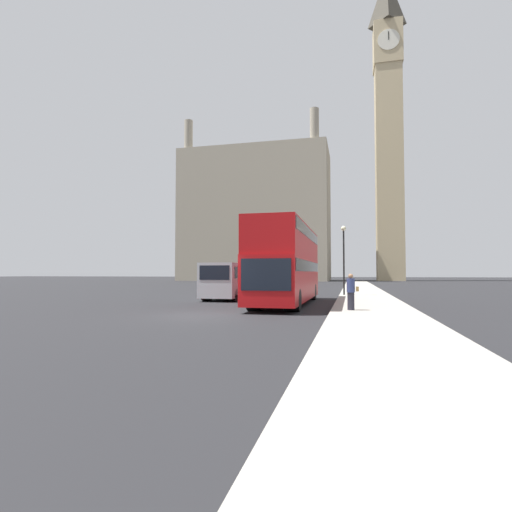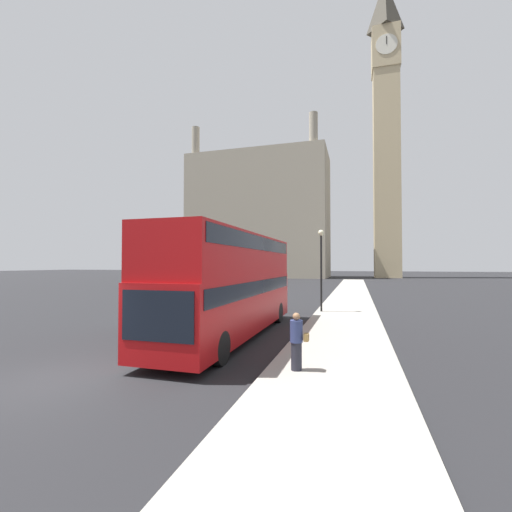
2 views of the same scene
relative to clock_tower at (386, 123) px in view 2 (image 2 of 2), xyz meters
name	(u,v)px [view 2 (image 2 of 2)]	position (x,y,z in m)	size (l,w,h in m)	color
ground_plane	(56,381)	(-14.06, -75.41, -35.33)	(300.00, 300.00, 0.00)	black
sidewalk_strip	(325,410)	(-7.27, -75.41, -35.25)	(3.58, 120.00, 0.15)	#9E998E
clock_tower	(386,123)	(0.00, 0.00, 0.00)	(6.02, 6.19, 68.86)	tan
building_block_distant	(259,217)	(-28.98, -3.86, -20.87)	(32.30, 15.14, 35.16)	#9E937F
red_double_decker_bus	(233,280)	(-11.62, -69.01, -32.97)	(2.44, 11.25, 4.23)	#A80F11
white_van	(179,296)	(-15.97, -65.70, -34.07)	(2.19, 6.08, 2.33)	#B2B7BC
pedestrian	(297,341)	(-8.21, -73.22, -34.41)	(0.50, 0.34, 1.54)	#23232D
street_lamp	(321,257)	(-8.72, -61.39, -31.86)	(0.36, 0.36, 4.95)	black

